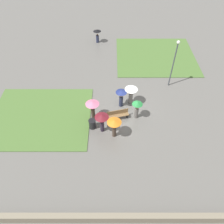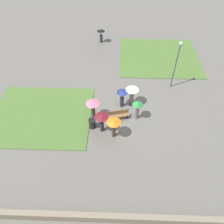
{
  "view_description": "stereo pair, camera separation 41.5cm",
  "coord_description": "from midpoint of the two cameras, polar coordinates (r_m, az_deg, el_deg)",
  "views": [
    {
      "loc": [
        -1.32,
        -14.43,
        14.46
      ],
      "look_at": [
        -1.34,
        -1.52,
        1.12
      ],
      "focal_mm": 35.0,
      "sensor_mm": 36.0,
      "label": 1
    },
    {
      "loc": [
        -0.91,
        -14.42,
        14.46
      ],
      "look_at": [
        -1.34,
        -1.52,
        1.12
      ],
      "focal_mm": 35.0,
      "sensor_mm": 36.0,
      "label": 2
    }
  ],
  "objects": [
    {
      "name": "lone_walker_far_path",
      "position": [
        30.18,
        -2.48,
        19.7
      ],
      "size": [
        1.01,
        1.01,
        1.71
      ],
      "rotation": [
        0.0,
        0.0,
        1.87
      ],
      "color": "#282D47",
      "rests_on": "ground_plane"
    },
    {
      "name": "parapet_wall",
      "position": [
        14.85,
        5.46,
        -25.99
      ],
      "size": [
        45.0,
        0.35,
        0.77
      ],
      "color": "gray",
      "rests_on": "ground_plane"
    },
    {
      "name": "crowd_person_maroon",
      "position": [
        17.62,
        -2.06,
        -1.81
      ],
      "size": [
        1.15,
        1.15,
        1.9
      ],
      "rotation": [
        0.0,
        0.0,
        3.64
      ],
      "color": "#2D2333",
      "rests_on": "ground_plane"
    },
    {
      "name": "ground_plane",
      "position": [
        20.46,
        4.48,
        0.78
      ],
      "size": [
        90.0,
        90.0,
        0.0
      ],
      "primitive_type": "plane",
      "color": "#66635E"
    },
    {
      "name": "crowd_person_green",
      "position": [
        18.92,
        7.28,
        1.07
      ],
      "size": [
        0.91,
        0.91,
        1.82
      ],
      "rotation": [
        0.0,
        0.0,
        5.35
      ],
      "color": "slate",
      "rests_on": "ground_plane"
    },
    {
      "name": "park_bench",
      "position": [
        19.25,
        2.22,
        -0.69
      ],
      "size": [
        1.98,
        0.88,
        0.9
      ],
      "rotation": [
        0.0,
        0.0,
        0.24
      ],
      "color": "brown",
      "rests_on": "ground_plane"
    },
    {
      "name": "lawn_patch_near",
      "position": [
        20.8,
        -17.39,
        -0.66
      ],
      "size": [
        8.98,
        7.56,
        0.06
      ],
      "color": "#4C7033",
      "rests_on": "ground_plane"
    },
    {
      "name": "trash_bin",
      "position": [
        18.65,
        -4.54,
        -3.01
      ],
      "size": [
        0.63,
        0.63,
        0.88
      ],
      "color": "#232326",
      "rests_on": "ground_plane"
    },
    {
      "name": "lamp_post",
      "position": [
        21.95,
        17.1,
        12.87
      ],
      "size": [
        0.32,
        0.32,
        5.02
      ],
      "color": "#474C51",
      "rests_on": "ground_plane"
    },
    {
      "name": "crowd_person_orange",
      "position": [
        17.22,
        1.14,
        -3.24
      ],
      "size": [
        1.16,
        1.16,
        1.89
      ],
      "rotation": [
        0.0,
        0.0,
        2.89
      ],
      "color": "#47382D",
      "rests_on": "ground_plane"
    },
    {
      "name": "crowd_person_white",
      "position": [
        20.14,
        5.85,
        5.04
      ],
      "size": [
        1.18,
        1.18,
        1.9
      ],
      "rotation": [
        0.0,
        0.0,
        2.45
      ],
      "color": "slate",
      "rests_on": "ground_plane"
    },
    {
      "name": "crowd_person_navy",
      "position": [
        19.89,
        3.25,
        4.21
      ],
      "size": [
        1.02,
        1.02,
        1.85
      ],
      "rotation": [
        0.0,
        0.0,
        1.56
      ],
      "color": "#282D47",
      "rests_on": "ground_plane"
    },
    {
      "name": "crowd_person_pink",
      "position": [
        18.67,
        -4.38,
        1.63
      ],
      "size": [
        1.19,
        1.19,
        1.96
      ],
      "rotation": [
        0.0,
        0.0,
        3.24
      ],
      "color": "#47382D",
      "rests_on": "ground_plane"
    },
    {
      "name": "lawn_patch_far",
      "position": [
        28.08,
        12.53,
        13.9
      ],
      "size": [
        9.46,
        8.69,
        0.06
      ],
      "color": "#4C7033",
      "rests_on": "ground_plane"
    }
  ]
}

